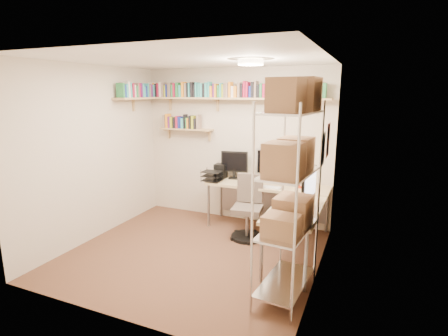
# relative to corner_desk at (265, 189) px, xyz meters

# --- Properties ---
(ground) EXTENTS (3.20, 3.20, 0.00)m
(ground) POSITION_rel_corner_desk_xyz_m (-0.70, -0.97, -0.72)
(ground) COLOR #4A321F
(ground) RESTS_ON ground
(room_shell) EXTENTS (3.24, 3.04, 2.52)m
(room_shell) POSITION_rel_corner_desk_xyz_m (-0.69, -0.97, 0.83)
(room_shell) COLOR beige
(room_shell) RESTS_ON ground
(wall_shelves) EXTENTS (3.12, 1.09, 0.80)m
(wall_shelves) POSITION_rel_corner_desk_xyz_m (-1.13, 0.33, 1.31)
(wall_shelves) COLOR tan
(wall_shelves) RESTS_ON ground
(corner_desk) EXTENTS (1.94, 1.89, 1.26)m
(corner_desk) POSITION_rel_corner_desk_xyz_m (0.00, 0.00, 0.00)
(corner_desk) COLOR #CCB384
(corner_desk) RESTS_ON ground
(office_chair) EXTENTS (0.50, 0.50, 0.94)m
(office_chair) POSITION_rel_corner_desk_xyz_m (-0.21, -0.17, -0.32)
(office_chair) COLOR black
(office_chair) RESTS_ON ground
(wire_rack) EXTENTS (0.51, 0.92, 2.27)m
(wire_rack) POSITION_rel_corner_desk_xyz_m (0.67, -1.44, 0.74)
(wire_rack) COLOR silver
(wire_rack) RESTS_ON ground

